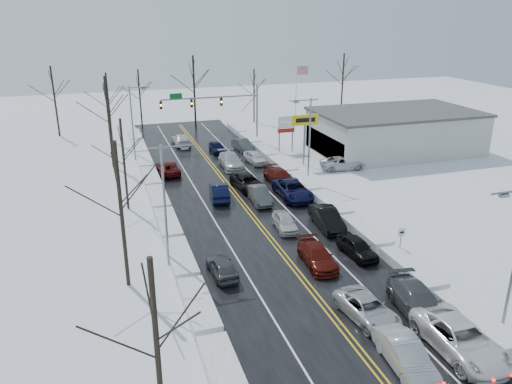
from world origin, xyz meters
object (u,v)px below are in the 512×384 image
object	(u,v)px
tires_plus_sign	(305,123)
oncoming_car_0	(219,199)
dealership_building	(395,131)
flagpole	(297,95)
traffic_signal_mast	(221,105)

from	to	relation	value
tires_plus_sign	oncoming_car_0	size ratio (longest dim) A/B	1.26
tires_plus_sign	oncoming_car_0	world-z (taller)	tires_plus_sign
dealership_building	flagpole	bearing A→B (deg)	126.27
flagpole	oncoming_car_0	distance (m)	28.51
tires_plus_sign	dealership_building	size ratio (longest dim) A/B	0.29
tires_plus_sign	flagpole	world-z (taller)	flagpole
dealership_building	oncoming_car_0	world-z (taller)	dealership_building
traffic_signal_mast	dealership_building	xyz separation A→B (m)	(20.53, -9.99, -2.82)
dealership_building	oncoming_car_0	xyz separation A→B (m)	(-25.79, -10.13, -2.66)
flagpole	dealership_building	size ratio (longest dim) A/B	0.49
flagpole	oncoming_car_0	size ratio (longest dim) A/B	2.10
traffic_signal_mast	tires_plus_sign	distance (m)	13.92
dealership_building	oncoming_car_0	size ratio (longest dim) A/B	4.28
tires_plus_sign	flagpole	distance (m)	14.79
flagpole	oncoming_car_0	world-z (taller)	flagpole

